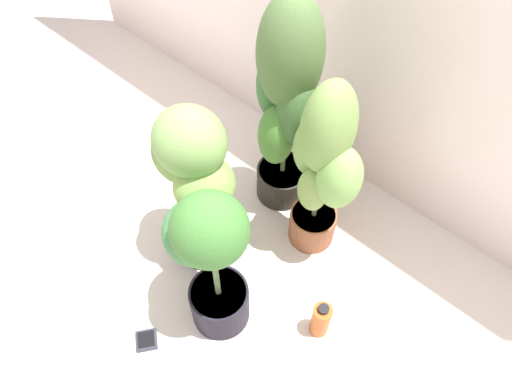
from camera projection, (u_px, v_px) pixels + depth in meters
The scene contains 7 objects.
ground_plane at pixel (197, 258), 2.19m from camera, with size 8.00×8.00×0.00m, color silver.
potted_plant_back_center at pixel (286, 99), 1.91m from camera, with size 0.35×0.30×1.05m.
potted_plant_center at pixel (195, 180), 1.86m from camera, with size 0.40×0.31×0.81m.
potted_plant_back_right at pixel (324, 166), 1.85m from camera, with size 0.31×0.25×0.90m.
potted_plant_front_right at pixel (209, 254), 1.69m from camera, with size 0.43×0.37×0.78m.
hygrometer_box at pixel (147, 340), 1.97m from camera, with size 0.11×0.11×0.03m.
nutrient_bottle at pixel (321, 320), 1.93m from camera, with size 0.07×0.07×0.21m.
Camera 1 is at (0.89, -0.62, 1.94)m, focal length 35.31 mm.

